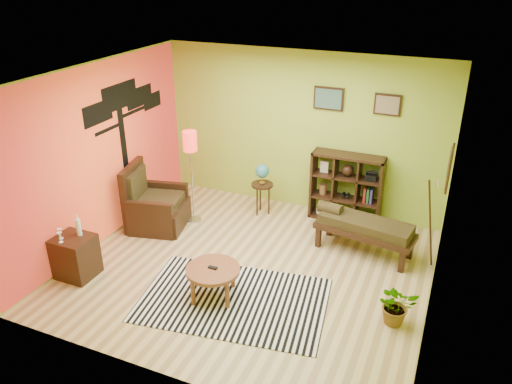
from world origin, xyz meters
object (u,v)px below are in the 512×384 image
at_px(coffee_table, 213,272).
at_px(potted_plant, 396,309).
at_px(cube_shelf, 347,188).
at_px(side_cabinet, 76,256).
at_px(armchair, 154,208).
at_px(floor_lamp, 190,149).
at_px(globe_table, 262,177).
at_px(bench, 362,226).

relative_size(coffee_table, potted_plant, 1.36).
bearing_deg(cube_shelf, coffee_table, -111.21).
xyz_separation_m(coffee_table, side_cabinet, (-2.02, -0.33, -0.07)).
bearing_deg(side_cabinet, coffee_table, 9.14).
relative_size(armchair, cube_shelf, 0.90).
distance_m(side_cabinet, floor_lamp, 2.42).
distance_m(armchair, side_cabinet, 1.69).
distance_m(floor_lamp, globe_table, 1.35).
bearing_deg(side_cabinet, cube_shelf, 45.26).
relative_size(armchair, floor_lamp, 0.67).
bearing_deg(side_cabinet, floor_lamp, 70.74).
distance_m(floor_lamp, cube_shelf, 2.70).
relative_size(globe_table, bench, 0.60).
distance_m(armchair, bench, 3.44).
height_order(floor_lamp, cube_shelf, floor_lamp).
relative_size(side_cabinet, floor_lamp, 0.58).
bearing_deg(side_cabinet, globe_table, 58.75).
relative_size(coffee_table, bench, 0.46).
bearing_deg(cube_shelf, armchair, -153.35).
bearing_deg(floor_lamp, potted_plant, -20.49).
distance_m(armchair, globe_table, 1.91).
bearing_deg(coffee_table, armchair, 143.37).
bearing_deg(coffee_table, bench, 50.31).
bearing_deg(floor_lamp, bench, 2.64).
bearing_deg(armchair, coffee_table, -36.63).
xyz_separation_m(side_cabinet, globe_table, (1.70, 2.80, 0.39)).
bearing_deg(potted_plant, cube_shelf, 117.15).
xyz_separation_m(floor_lamp, potted_plant, (3.62, -1.35, -1.10)).
height_order(coffee_table, bench, bench).
relative_size(floor_lamp, globe_table, 1.74).
relative_size(coffee_table, cube_shelf, 0.60).
relative_size(side_cabinet, bench, 0.60).
bearing_deg(coffee_table, floor_lamp, 126.29).
bearing_deg(globe_table, coffee_table, -82.64).
xyz_separation_m(armchair, globe_table, (1.50, 1.12, 0.38)).
bearing_deg(coffee_table, side_cabinet, -170.86).
relative_size(armchair, bench, 0.69).
height_order(coffee_table, potted_plant, coffee_table).
height_order(floor_lamp, globe_table, floor_lamp).
relative_size(globe_table, cube_shelf, 0.78).
relative_size(floor_lamp, potted_plant, 3.06).
height_order(armchair, globe_table, armchair).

